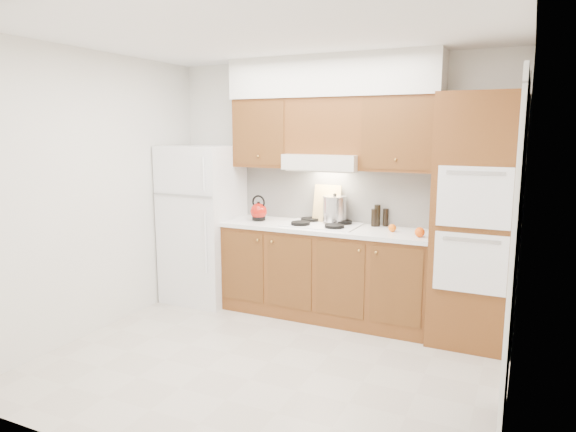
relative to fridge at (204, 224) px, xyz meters
The scene contains 26 objects.
floor 2.00m from the fridge, 39.06° to the right, with size 3.60×3.60×0.00m, color beige.
ceiling 2.51m from the fridge, 39.06° to the right, with size 3.60×3.60×0.00m, color white.
wall_back 1.52m from the fridge, 14.37° to the left, with size 3.60×0.02×2.60m, color white.
wall_left 1.28m from the fridge, 109.11° to the right, with size 0.02×3.00×2.60m, color white.
wall_right 3.43m from the fridge, 19.58° to the right, with size 0.02×3.00×2.60m, color white.
fridge is the anchor object (origin of this frame).
base_cabinets 1.49m from the fridge, ahead, with size 2.11×0.60×0.90m, color brown.
countertop 1.43m from the fridge, ahead, with size 2.13×0.62×0.04m, color white.
backsplash 1.51m from the fridge, 13.56° to the left, with size 2.11×0.03×0.56m, color white.
oven_cabinet 2.86m from the fridge, ahead, with size 0.70×0.65×2.20m, color brown.
upper_cab_left 1.22m from the fridge, 15.78° to the left, with size 0.63×0.33×0.70m, color brown.
upper_cab_right 2.35m from the fridge, ahead, with size 0.73×0.33×0.70m, color brown.
range_hood 1.56m from the fridge, ahead, with size 0.75×0.45×0.15m, color silver.
upper_cab_over_hood 1.75m from the fridge, ahead, with size 0.75×0.33×0.55m, color brown.
soffit 2.11m from the fridge, ahead, with size 2.13×0.36×0.40m, color silver.
cooktop 1.38m from the fridge, ahead, with size 0.74×0.50×0.01m, color white.
doorway 3.53m from the fridge, 25.02° to the right, with size 0.02×0.90×2.10m, color black.
wall_clock 3.49m from the fridge, 10.48° to the right, with size 0.30×0.30×0.02m, color #3F3833.
kettle 0.70m from the fridge, ahead, with size 0.18×0.18×0.18m, color #9B130B.
cutting_board 1.42m from the fridge, ahead, with size 0.29×0.02×0.38m, color #D4B86C.
stock_pot 1.50m from the fridge, ahead, with size 0.24×0.24×0.25m, color silver.
condiment_a 1.92m from the fridge, ahead, with size 0.06×0.06×0.22m, color black.
condiment_b 2.00m from the fridge, ahead, with size 0.05×0.05×0.17m, color black.
condiment_c 1.89m from the fridge, ahead, with size 0.06×0.06×0.17m, color black.
orange_near 2.39m from the fridge, ahead, with size 0.09×0.09×0.09m, color #D8580B.
orange_far 2.11m from the fridge, ahead, with size 0.07×0.07×0.07m, color orange.
Camera 1 is at (1.83, -3.52, 1.90)m, focal length 32.00 mm.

